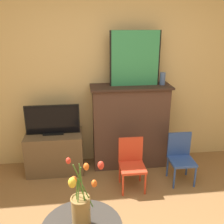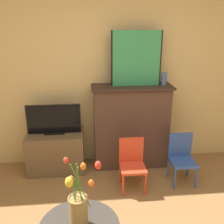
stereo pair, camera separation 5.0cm
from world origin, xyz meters
TOP-DOWN VIEW (x-y plane):
  - wall_back at (0.00, 2.13)m, footprint 8.00×0.06m
  - fireplace_mantel at (0.26, 1.92)m, footprint 1.07×0.39m
  - painting at (0.31, 1.93)m, footprint 0.65×0.03m
  - mantel_candle at (0.68, 1.92)m, footprint 0.08×0.08m
  - tv_stand at (-0.78, 1.86)m, footprint 0.75×0.44m
  - tv_monitor at (-0.78, 1.87)m, footprint 0.70×0.12m
  - chair_red at (0.19, 1.38)m, footprint 0.30×0.30m
  - chair_blue at (0.84, 1.45)m, footprint 0.30×0.30m
  - vase_tulips at (-0.42, 0.18)m, footprint 0.26×0.22m

SIDE VIEW (x-z plane):
  - tv_stand at x=-0.78m, z-range 0.00..0.55m
  - chair_red at x=0.19m, z-range 0.03..0.67m
  - chair_blue at x=0.84m, z-range 0.03..0.67m
  - fireplace_mantel at x=0.26m, z-range 0.01..1.18m
  - vase_tulips at x=-0.42m, z-range 0.43..0.99m
  - tv_monitor at x=-0.78m, z-range 0.54..0.94m
  - mantel_candle at x=0.68m, z-range 1.16..1.32m
  - wall_back at x=0.00m, z-range 0.00..2.70m
  - painting at x=0.31m, z-range 1.16..1.86m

